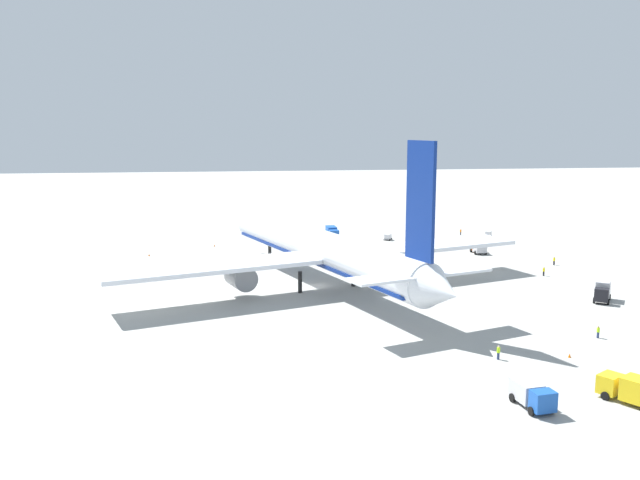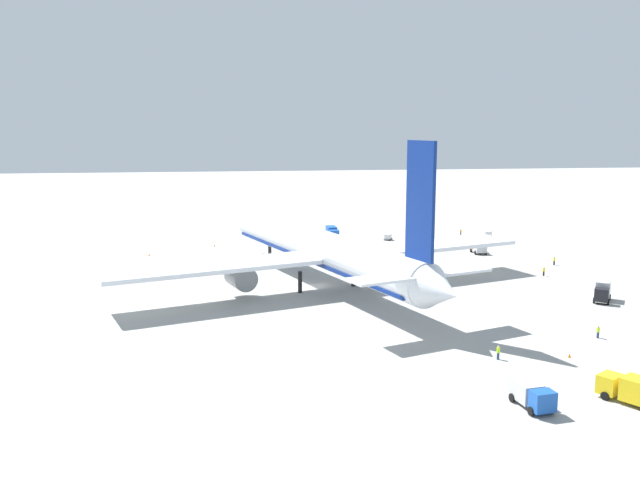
% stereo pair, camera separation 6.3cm
% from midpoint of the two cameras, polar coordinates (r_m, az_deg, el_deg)
% --- Properties ---
extents(ground_plane, '(600.00, 600.00, 0.00)m').
position_cam_midpoint_polar(ground_plane, '(119.03, -0.12, -3.88)').
color(ground_plane, '#9E9E99').
extents(airliner, '(73.55, 74.81, 25.97)m').
position_cam_midpoint_polar(airliner, '(116.38, 0.16, -0.82)').
color(airliner, silver).
rests_on(airliner, ground).
extents(service_truck_0, '(5.50, 4.71, 3.18)m').
position_cam_midpoint_polar(service_truck_0, '(117.48, 22.79, -3.99)').
color(service_truck_0, black).
rests_on(service_truck_0, ground).
extents(service_truck_1, '(4.59, 2.77, 2.64)m').
position_cam_midpoint_polar(service_truck_1, '(152.54, 13.24, -0.61)').
color(service_truck_1, '#BF4C14').
rests_on(service_truck_1, ground).
extents(service_truck_2, '(6.94, 2.70, 2.68)m').
position_cam_midpoint_polar(service_truck_2, '(169.29, 1.01, 0.71)').
color(service_truck_2, '#194CA5').
rests_on(service_truck_2, ground).
extents(service_truck_3, '(6.74, 5.47, 2.83)m').
position_cam_midpoint_polar(service_truck_3, '(76.68, 24.99, -11.39)').
color(service_truck_3, yellow).
rests_on(service_truck_3, ground).
extents(service_truck_4, '(5.60, 3.09, 2.46)m').
position_cam_midpoint_polar(service_truck_4, '(72.26, 17.47, -12.34)').
color(service_truck_4, '#194CA5').
rests_on(service_truck_4, ground).
extents(baggage_cart_0, '(2.93, 2.48, 1.50)m').
position_cam_midpoint_polar(baggage_cart_0, '(166.40, 5.76, 0.27)').
color(baggage_cart_0, '#595B60').
rests_on(baggage_cart_0, ground).
extents(baggage_cart_1, '(3.09, 2.54, 1.48)m').
position_cam_midpoint_polar(baggage_cart_1, '(175.49, 14.05, 0.52)').
color(baggage_cart_1, '#26598C').
rests_on(baggage_cart_1, ground).
extents(ground_worker_0, '(0.40, 0.40, 1.73)m').
position_cam_midpoint_polar(ground_worker_0, '(85.11, 14.84, -9.18)').
color(ground_worker_0, navy).
rests_on(ground_worker_0, ground).
extents(ground_worker_1, '(0.55, 0.55, 1.73)m').
position_cam_midpoint_polar(ground_worker_1, '(133.22, 18.40, -2.52)').
color(ground_worker_1, black).
rests_on(ground_worker_1, ground).
extents(ground_worker_2, '(0.56, 0.56, 1.69)m').
position_cam_midpoint_polar(ground_worker_2, '(144.09, 19.19, -1.68)').
color(ground_worker_2, black).
rests_on(ground_worker_2, ground).
extents(ground_worker_3, '(0.55, 0.55, 1.61)m').
position_cam_midpoint_polar(ground_worker_3, '(176.77, 11.81, 0.67)').
color(ground_worker_3, '#3F3F47').
rests_on(ground_worker_3, ground).
extents(ground_worker_4, '(0.56, 0.56, 1.63)m').
position_cam_midpoint_polar(ground_worker_4, '(97.53, 22.46, -7.21)').
color(ground_worker_4, navy).
rests_on(ground_worker_4, ground).
extents(traffic_cone_0, '(0.36, 0.36, 0.55)m').
position_cam_midpoint_polar(traffic_cone_0, '(158.76, -8.95, -0.45)').
color(traffic_cone_0, orange).
rests_on(traffic_cone_0, ground).
extents(traffic_cone_1, '(0.36, 0.36, 0.55)m').
position_cam_midpoint_polar(traffic_cone_1, '(164.03, 2.09, -0.01)').
color(traffic_cone_1, orange).
rests_on(traffic_cone_1, ground).
extents(traffic_cone_2, '(0.36, 0.36, 0.55)m').
position_cam_midpoint_polar(traffic_cone_2, '(88.55, 20.35, -9.14)').
color(traffic_cone_2, orange).
rests_on(traffic_cone_2, ground).
extents(traffic_cone_3, '(0.36, 0.36, 0.55)m').
position_cam_midpoint_polar(traffic_cone_3, '(150.07, -14.28, -1.22)').
color(traffic_cone_3, orange).
rests_on(traffic_cone_3, ground).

